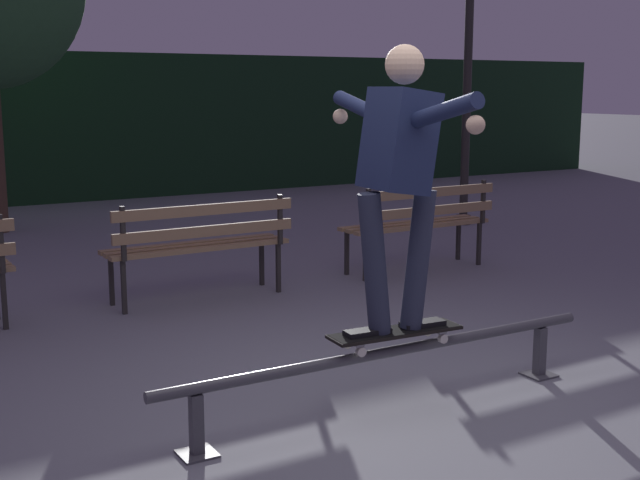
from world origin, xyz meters
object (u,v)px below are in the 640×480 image
at_px(park_bench_left_center, 200,239).
at_px(lamp_post_right, 469,34).
at_px(park_bench_right_center, 420,218).
at_px(skateboarder, 399,165).
at_px(skateboard, 395,333).
at_px(grind_rail, 389,361).

xyz_separation_m(park_bench_left_center, lamp_post_right, (4.60, 2.06, 1.94)).
height_order(park_bench_left_center, park_bench_right_center, same).
distance_m(skateboarder, park_bench_right_center, 3.77).
height_order(skateboard, skateboarder, skateboarder).
bearing_deg(park_bench_right_center, park_bench_left_center, 180.00).
bearing_deg(lamp_post_right, grind_rail, -133.36).
bearing_deg(skateboarder, grind_rail, 179.75).
bearing_deg(park_bench_right_center, lamp_post_right, 42.14).
relative_size(grind_rail, skateboarder, 1.80).
bearing_deg(skateboarder, park_bench_right_center, 50.86).
relative_size(park_bench_left_center, lamp_post_right, 0.41).
xyz_separation_m(grind_rail, skateboard, (0.04, -0.00, 0.16)).
bearing_deg(park_bench_left_center, skateboard, -90.16).
distance_m(skateboard, park_bench_right_center, 3.68).
relative_size(skateboard, lamp_post_right, 0.20).
height_order(park_bench_left_center, lamp_post_right, lamp_post_right).
bearing_deg(grind_rail, skateboarder, -0.25).
bearing_deg(grind_rail, park_bench_left_center, 89.08).
height_order(skateboard, park_bench_left_center, park_bench_left_center).
xyz_separation_m(park_bench_right_center, lamp_post_right, (2.28, 2.06, 1.94)).
bearing_deg(grind_rail, lamp_post_right, 46.64).
distance_m(skateboarder, park_bench_left_center, 2.97).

